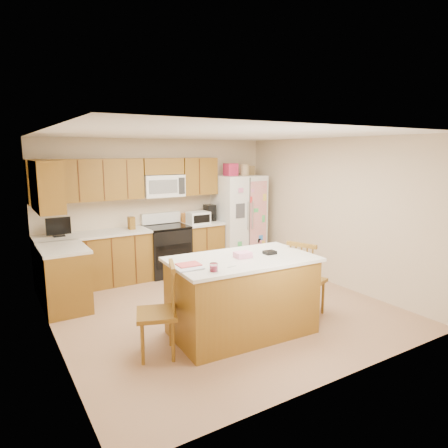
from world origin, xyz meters
TOP-DOWN VIEW (x-y plane):
  - ground at (0.00, 0.00)m, footprint 4.50×4.50m
  - room_shell at (0.00, 0.00)m, footprint 4.60×4.60m
  - cabinetry at (-0.98, 1.79)m, footprint 3.36×1.56m
  - stove at (0.00, 1.94)m, footprint 0.76×0.65m
  - refrigerator at (1.57, 1.87)m, footprint 0.90×0.79m
  - island at (-0.20, -0.85)m, footprint 1.84×1.13m
  - windsor_chair_left at (-1.30, -0.84)m, footprint 0.56×0.58m
  - windsor_chair_back at (-0.11, -0.27)m, footprint 0.51×0.50m
  - windsor_chair_right at (0.88, -0.84)m, footprint 0.57×0.58m

SIDE VIEW (x-z plane):
  - ground at x=0.00m, z-range 0.00..0.00m
  - windsor_chair_back at x=-0.11m, z-range -0.03..0.92m
  - stove at x=0.00m, z-range -0.09..1.04m
  - island at x=-0.20m, z-range -0.04..1.03m
  - windsor_chair_left at x=-1.30m, z-range -0.03..1.03m
  - windsor_chair_right at x=0.88m, z-range -0.03..1.03m
  - cabinetry at x=-0.98m, z-range -0.16..1.99m
  - refrigerator at x=1.57m, z-range -0.10..1.94m
  - room_shell at x=0.00m, z-range 0.18..2.70m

